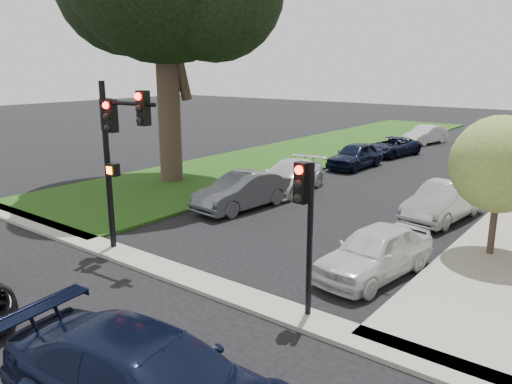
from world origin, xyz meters
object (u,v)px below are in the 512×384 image
Objects in this scene: car_parked_1 at (443,202)px; car_parked_2 at (481,180)px; car_parked_7 at (355,155)px; car_parked_9 at (425,135)px; traffic_signal_secondary at (305,211)px; traffic_signal_main at (115,137)px; car_parked_6 at (289,176)px; small_tree_a at (500,164)px; car_parked_0 at (375,252)px; car_parked_8 at (391,147)px; car_parked_5 at (242,191)px.

car_parked_2 is (0.04, 5.54, -0.10)m from car_parked_1.
car_parked_7 is 1.04× the size of car_parked_9.
traffic_signal_secondary is 30.48m from car_parked_9.
traffic_signal_secondary is 0.85× the size of car_parked_1.
traffic_signal_main is 1.08× the size of car_parked_6.
small_tree_a is 1.04× the size of car_parked_0.
car_parked_9 is (-0.53, 29.43, -3.07)m from traffic_signal_main.
car_parked_8 is at bearing 122.57° from small_tree_a.
traffic_signal_main reaches higher than car_parked_2.
car_parked_5 is at bearing -136.03° from car_parked_2.
car_parked_8 is (-7.41, 22.62, -2.02)m from traffic_signal_secondary.
car_parked_9 reaches higher than car_parked_2.
traffic_signal_main reaches higher than car_parked_9.
small_tree_a is 1.01× the size of car_parked_7.
car_parked_2 is 7.75m from car_parked_7.
traffic_signal_secondary is 9.84m from car_parked_5.
car_parked_0 is at bearing -17.46° from car_parked_5.
car_parked_2 is (0.12, 15.57, -2.02)m from traffic_signal_secondary.
car_parked_7 is at bearing 113.15° from traffic_signal_secondary.
car_parked_5 is at bearing -77.74° from car_parked_9.
car_parked_7 reaches higher than car_parked_0.
traffic_signal_secondary is at bearing -84.13° from car_parked_1.
traffic_signal_main reaches higher than car_parked_5.
traffic_signal_main is 1.22× the size of car_parked_1.
traffic_signal_main is at bearing -147.62° from car_parked_0.
car_parked_8 is at bearing 91.06° from traffic_signal_main.
traffic_signal_main is at bearing -121.92° from car_parked_2.
small_tree_a is at bearing -44.29° from car_parked_1.
car_parked_7 is (-0.43, 17.31, -3.02)m from traffic_signal_main.
traffic_signal_secondary reaches higher than car_parked_2.
traffic_signal_secondary is 0.86× the size of car_parked_7.
traffic_signal_secondary is at bearing -97.77° from car_parked_2.
traffic_signal_main is 10.62m from car_parked_6.
car_parked_2 is at bearing -10.70° from car_parked_7.
car_parked_0 is at bearing 24.17° from traffic_signal_main.
car_parked_1 is at bearing -97.76° from car_parked_2.
car_parked_2 is 0.99× the size of car_parked_5.
traffic_signal_main is 12.61m from car_parked_1.
car_parked_6 reaches higher than car_parked_9.
car_parked_0 is at bearing 84.84° from traffic_signal_secondary.
traffic_signal_secondary is 10.22m from car_parked_1.
small_tree_a is 0.98× the size of car_parked_8.
car_parked_2 is at bearing 65.39° from traffic_signal_main.
car_parked_7 is at bearing 91.42° from traffic_signal_main.
car_parked_0 is 0.97× the size of car_parked_7.
car_parked_8 is at bearing -77.62° from car_parked_9.
car_parked_5 is at bearing -86.21° from car_parked_7.
car_parked_0 reaches higher than car_parked_9.
car_parked_9 is (-7.60, 19.44, -0.03)m from car_parked_1.
traffic_signal_main is at bearing -78.50° from car_parked_8.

